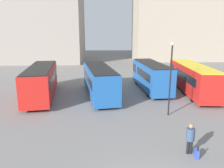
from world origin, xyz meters
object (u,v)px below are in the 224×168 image
(traveler, at_px, (190,136))
(suitcase, at_px, (197,154))
(bus_2, at_px, (151,75))
(bus_3, at_px, (192,77))
(lamp_post_1, at_px, (171,74))
(bus_1, at_px, (99,80))
(bus_0, at_px, (41,81))

(traveler, xyz_separation_m, suitcase, (0.23, -0.46, -0.81))
(bus_2, height_order, bus_3, bus_2)
(bus_2, xyz_separation_m, suitcase, (-0.82, -15.00, -1.50))
(traveler, distance_m, lamp_post_1, 6.50)
(bus_1, bearing_deg, bus_3, -93.69)
(bus_2, relative_size, suitcase, 12.99)
(bus_1, xyz_separation_m, bus_2, (6.21, 2.31, 0.03))
(traveler, height_order, suitcase, traveler)
(bus_2, xyz_separation_m, traveler, (-1.05, -14.53, -0.69))
(traveler, height_order, lamp_post_1, lamp_post_1)
(bus_1, height_order, bus_2, bus_2)
(lamp_post_1, bearing_deg, bus_2, 87.20)
(bus_1, distance_m, suitcase, 13.86)
(bus_1, bearing_deg, lamp_post_1, -145.86)
(bus_1, distance_m, bus_3, 10.76)
(bus_3, bearing_deg, lamp_post_1, 150.32)
(bus_1, xyz_separation_m, traveler, (5.16, -12.23, -0.66))
(suitcase, relative_size, lamp_post_1, 0.12)
(bus_0, height_order, lamp_post_1, lamp_post_1)
(bus_2, xyz_separation_m, bus_3, (4.51, -1.37, -0.01))
(bus_1, height_order, bus_3, bus_3)
(bus_0, relative_size, traveler, 5.90)
(suitcase, bearing_deg, bus_0, 45.37)
(bus_0, height_order, bus_2, bus_0)
(bus_2, distance_m, traveler, 14.59)
(bus_0, relative_size, bus_2, 1.11)
(bus_2, xyz_separation_m, lamp_post_1, (-0.42, -8.55, 1.76))
(bus_0, bearing_deg, bus_1, -95.88)
(bus_2, height_order, traveler, bus_2)
(suitcase, bearing_deg, bus_1, 25.75)
(traveler, bearing_deg, bus_0, 45.88)
(bus_1, height_order, traveler, bus_1)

